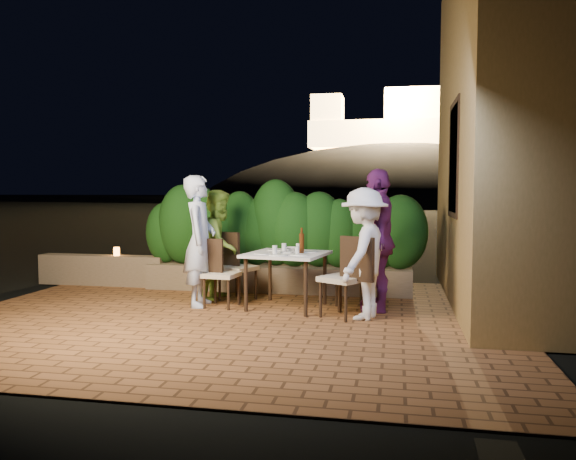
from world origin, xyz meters
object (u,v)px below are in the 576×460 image
(chair_left_front, at_px, (222,273))
(parapet_lamp, at_px, (117,251))
(diner_blue, at_px, (200,241))
(chair_right_back, at_px, (351,275))
(beer_bottle, at_px, (302,240))
(chair_left_back, at_px, (238,266))
(bowl, at_px, (292,249))
(diner_purple, at_px, (378,240))
(chair_right_front, at_px, (342,277))
(dining_table, at_px, (287,280))
(diner_green, at_px, (220,245))
(diner_white, at_px, (364,253))

(chair_left_front, xyz_separation_m, parapet_lamp, (-2.26, 1.34, 0.10))
(diner_blue, bearing_deg, chair_right_back, -93.33)
(beer_bottle, xyz_separation_m, chair_left_back, (-1.01, 0.43, -0.43))
(bowl, relative_size, diner_purple, 0.09)
(chair_right_front, bearing_deg, chair_left_back, 3.28)
(chair_right_back, bearing_deg, diner_purple, 158.42)
(dining_table, bearing_deg, chair_right_front, -27.75)
(beer_bottle, relative_size, diner_blue, 0.19)
(chair_right_back, bearing_deg, dining_table, -7.99)
(diner_green, bearing_deg, dining_table, -107.66)
(parapet_lamp, bearing_deg, chair_left_back, -19.46)
(bowl, xyz_separation_m, chair_left_back, (-0.81, 0.08, -0.28))
(beer_bottle, distance_m, diner_green, 1.38)
(diner_blue, distance_m, diner_green, 0.55)
(chair_right_back, bearing_deg, diner_green, -25.34)
(bowl, xyz_separation_m, parapet_lamp, (-3.15, 0.91, -0.20))
(bowl, height_order, parapet_lamp, bowl)
(chair_left_back, relative_size, chair_right_back, 1.09)
(beer_bottle, relative_size, bowl, 1.92)
(beer_bottle, height_order, bowl, beer_bottle)
(chair_left_back, distance_m, diner_white, 2.07)
(diner_purple, xyz_separation_m, parapet_lamp, (-4.35, 1.17, -0.37))
(chair_left_back, xyz_separation_m, parapet_lamp, (-2.34, 0.83, 0.08))
(diner_white, height_order, diner_purple, diner_purple)
(chair_right_back, distance_m, diner_blue, 2.12)
(parapet_lamp, bearing_deg, bowl, -16.11)
(chair_left_back, bearing_deg, diner_green, -164.11)
(diner_green, bearing_deg, parapet_lamp, 74.38)
(bowl, distance_m, diner_blue, 1.28)
(beer_bottle, bearing_deg, diner_white, -26.15)
(parapet_lamp, bearing_deg, diner_white, -21.69)
(diner_green, height_order, parapet_lamp, diner_green)
(diner_green, relative_size, diner_white, 0.98)
(chair_left_front, bearing_deg, diner_purple, 10.95)
(beer_bottle, height_order, chair_right_back, beer_bottle)
(dining_table, xyz_separation_m, beer_bottle, (0.21, -0.01, 0.55))
(beer_bottle, xyz_separation_m, chair_right_front, (0.59, -0.40, -0.41))
(chair_left_front, relative_size, diner_blue, 0.52)
(chair_left_front, height_order, diner_blue, diner_blue)
(dining_table, height_order, bowl, bowl)
(dining_table, distance_m, chair_left_back, 0.91)
(chair_right_back, relative_size, diner_purple, 0.48)
(diner_purple, bearing_deg, chair_left_back, -105.07)
(beer_bottle, bearing_deg, chair_right_back, 10.66)
(chair_left_front, bearing_deg, diner_blue, -179.23)
(bowl, bearing_deg, diner_purple, -12.21)
(beer_bottle, height_order, diner_green, diner_green)
(dining_table, bearing_deg, parapet_lamp, 158.48)
(diner_purple, bearing_deg, chair_right_front, -45.83)
(beer_bottle, height_order, chair_left_front, beer_bottle)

